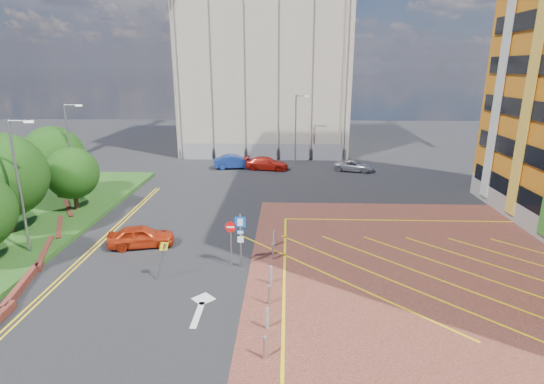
# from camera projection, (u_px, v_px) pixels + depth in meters

# --- Properties ---
(ground) EXTENTS (140.00, 140.00, 0.00)m
(ground) POSITION_uv_depth(u_px,v_px,m) (230.00, 275.00, 23.54)
(ground) COLOR black
(ground) RESTS_ON ground
(forecourt) EXTENTS (26.00, 26.00, 0.02)m
(forecourt) POSITION_uv_depth(u_px,v_px,m) (486.00, 279.00, 23.04)
(forecourt) COLOR brown
(forecourt) RESTS_ON ground
(retaining_wall) EXTENTS (6.06, 20.33, 0.40)m
(retaining_wall) POSITION_uv_depth(u_px,v_px,m) (42.00, 253.00, 25.82)
(retaining_wall) COLOR brown
(retaining_wall) RESTS_ON ground
(tree_b) EXTENTS (5.60, 5.60, 6.74)m
(tree_b) POSITION_uv_depth(u_px,v_px,m) (3.00, 176.00, 27.68)
(tree_b) COLOR #3D2B1C
(tree_b) RESTS_ON grass_bed
(tree_c) EXTENTS (4.00, 4.00, 4.90)m
(tree_c) POSITION_uv_depth(u_px,v_px,m) (72.00, 173.00, 32.69)
(tree_c) COLOR #3D2B1C
(tree_c) RESTS_ON grass_bed
(tree_d) EXTENTS (5.00, 5.00, 6.08)m
(tree_d) POSITION_uv_depth(u_px,v_px,m) (54.00, 156.00, 35.48)
(tree_d) COLOR #3D2B1C
(tree_d) RESTS_ON grass_bed
(lamp_left_near) EXTENTS (1.53, 0.16, 8.00)m
(lamp_left_near) POSITION_uv_depth(u_px,v_px,m) (20.00, 182.00, 24.57)
(lamp_left_near) COLOR #9EA0A8
(lamp_left_near) RESTS_ON grass_bed
(lamp_left_far) EXTENTS (1.53, 0.16, 8.00)m
(lamp_left_far) POSITION_uv_depth(u_px,v_px,m) (71.00, 149.00, 34.22)
(lamp_left_far) COLOR #9EA0A8
(lamp_left_far) RESTS_ON grass_bed
(lamp_back) EXTENTS (1.53, 0.16, 8.00)m
(lamp_back) POSITION_uv_depth(u_px,v_px,m) (296.00, 127.00, 48.97)
(lamp_back) COLOR #9EA0A8
(lamp_back) RESTS_ON ground
(sign_cluster) EXTENTS (1.17, 0.12, 3.20)m
(sign_cluster) POSITION_uv_depth(u_px,v_px,m) (237.00, 235.00, 23.92)
(sign_cluster) COLOR #9EA0A8
(sign_cluster) RESTS_ON ground
(warning_sign) EXTENTS (0.82, 0.43, 2.24)m
(warning_sign) POSITION_uv_depth(u_px,v_px,m) (162.00, 256.00, 22.51)
(warning_sign) COLOR #9EA0A8
(warning_sign) RESTS_ON ground
(bollard_row) EXTENTS (0.14, 11.14, 0.90)m
(bollard_row) POSITION_uv_depth(u_px,v_px,m) (270.00, 282.00, 21.73)
(bollard_row) COLOR #9EA0A8
(bollard_row) RESTS_ON forecourt
(construction_building) EXTENTS (21.20, 19.20, 22.00)m
(construction_building) POSITION_uv_depth(u_px,v_px,m) (266.00, 67.00, 58.71)
(construction_building) COLOR #B4A593
(construction_building) RESTS_ON ground
(construction_fence) EXTENTS (21.60, 0.06, 2.00)m
(construction_fence) POSITION_uv_depth(u_px,v_px,m) (270.00, 152.00, 51.95)
(construction_fence) COLOR gray
(construction_fence) RESTS_ON ground
(car_red_left) EXTENTS (4.38, 2.54, 1.40)m
(car_red_left) POSITION_uv_depth(u_px,v_px,m) (141.00, 236.00, 27.02)
(car_red_left) COLOR red
(car_red_left) RESTS_ON ground
(car_blue_back) EXTENTS (4.85, 2.36, 1.53)m
(car_blue_back) POSITION_uv_depth(u_px,v_px,m) (235.00, 162.00, 47.73)
(car_blue_back) COLOR navy
(car_blue_back) RESTS_ON ground
(car_red_back) EXTENTS (5.09, 2.72, 1.40)m
(car_red_back) POSITION_uv_depth(u_px,v_px,m) (267.00, 163.00, 47.22)
(car_red_back) COLOR #B6190F
(car_red_back) RESTS_ON ground
(car_silver_back) EXTENTS (4.73, 3.18, 1.20)m
(car_silver_back) POSITION_uv_depth(u_px,v_px,m) (354.00, 166.00, 46.56)
(car_silver_back) COLOR #A7A7AE
(car_silver_back) RESTS_ON ground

